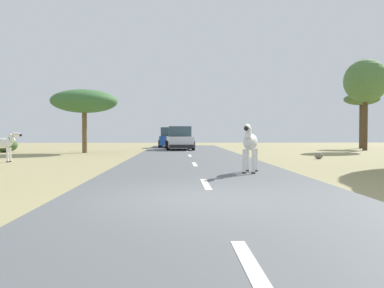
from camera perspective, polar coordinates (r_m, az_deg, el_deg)
ground_plane at (r=7.50m, az=0.63°, el=-8.25°), size 90.00×90.00×0.00m
road at (r=7.52m, az=3.11°, el=-8.04°), size 6.00×64.00×0.05m
lane_markings at (r=6.53m, az=3.93°, el=-9.26°), size 0.16×56.00×0.01m
zebra_0 at (r=12.25m, az=8.44°, el=0.21°), size 0.77×1.62×1.58m
zebra_2 at (r=19.14m, az=-25.76°, el=0.05°), size 1.46×0.46×1.37m
car_0 at (r=29.42m, az=-1.85°, el=0.75°), size 2.23×4.44×1.74m
car_1 at (r=34.84m, az=-3.10°, el=0.88°), size 2.09×4.37×1.74m
tree_1 at (r=26.46m, az=-15.42°, el=5.98°), size 4.26×4.26×4.10m
tree_3 at (r=31.94m, az=23.99°, el=8.31°), size 3.18×3.18×6.73m
tree_4 at (r=35.85m, az=23.48°, el=5.85°), size 2.87×2.87×4.64m
bush_0 at (r=29.09m, az=-25.52°, el=-0.17°), size 1.55×1.40×0.93m
rock_2 at (r=20.48m, az=17.98°, el=-1.62°), size 0.42×0.36×0.32m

